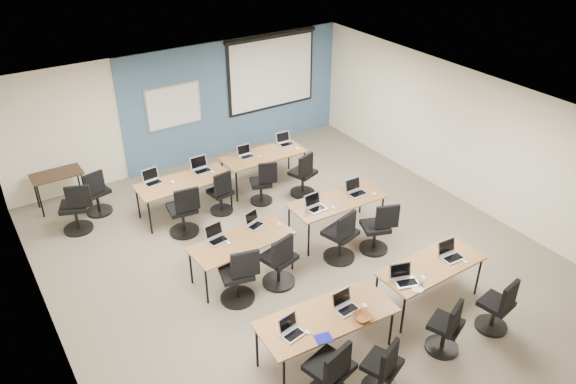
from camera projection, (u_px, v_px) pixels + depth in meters
floor at (297, 258)px, 9.91m from camera, size 8.00×9.00×0.02m
ceiling at (298, 116)px, 8.55m from camera, size 8.00×9.00×0.02m
wall_back at (186, 107)px, 12.50m from camera, size 8.00×0.04×2.70m
wall_front at (531, 371)px, 5.96m from camera, size 8.00×0.04×2.70m
wall_left at (44, 275)px, 7.36m from camera, size 0.04×9.00×2.70m
wall_right at (465, 137)px, 11.10m from camera, size 0.04×9.00×2.70m
blue_accent_panel at (236, 97)px, 13.06m from camera, size 5.50×0.04×2.70m
whiteboard at (174, 106)px, 12.25m from camera, size 1.28×0.03×0.98m
projector_screen at (272, 68)px, 13.19m from camera, size 2.40×0.10×1.82m
training_table_front_left at (326, 319)px, 7.60m from camera, size 1.92×0.80×0.73m
training_table_front_right at (431, 267)px, 8.58m from camera, size 1.73×0.72×0.73m
training_table_mid_left at (242, 243)px, 9.14m from camera, size 1.72×0.72×0.73m
training_table_mid_right at (337, 202)px, 10.25m from camera, size 1.80×0.75×0.73m
training_table_back_left at (184, 183)px, 10.86m from camera, size 1.82×0.76×0.73m
training_table_back_right at (264, 156)px, 11.86m from camera, size 1.79×0.75×0.73m
laptop_0 at (291, 330)px, 7.28m from camera, size 0.30×0.26×0.23m
mouse_0 at (308, 332)px, 7.30m from camera, size 0.06×0.09×0.03m
task_chair_0 at (331, 376)px, 7.05m from camera, size 0.58×0.58×1.05m
laptop_1 at (345, 305)px, 7.69m from camera, size 0.32×0.27×0.24m
mouse_1 at (365, 306)px, 7.75m from camera, size 0.07×0.10×0.04m
task_chair_1 at (383, 372)px, 7.17m from camera, size 0.52×0.49×0.98m
laptop_2 at (404, 278)px, 8.19m from camera, size 0.34×0.29×0.26m
mouse_2 at (424, 277)px, 8.28m from camera, size 0.07×0.10×0.03m
task_chair_2 at (447, 331)px, 7.81m from camera, size 0.50×0.48×0.96m
laptop_3 at (450, 253)px, 8.70m from camera, size 0.35×0.29×0.26m
mouse_3 at (466, 261)px, 8.61m from camera, size 0.08×0.10×0.03m
task_chair_3 at (498, 309)px, 8.19m from camera, size 0.48×0.48×0.96m
laptop_4 at (216, 236)px, 9.11m from camera, size 0.33×0.28×0.25m
mouse_4 at (228, 243)px, 9.04m from camera, size 0.07×0.10×0.04m
task_chair_4 at (239, 279)px, 8.73m from camera, size 0.55×0.55×1.03m
laptop_5 at (254, 222)px, 9.48m from camera, size 0.30×0.26×0.23m
mouse_5 at (279, 224)px, 9.51m from camera, size 0.08×0.10×0.03m
task_chair_5 at (279, 264)px, 9.07m from camera, size 0.55×0.55×1.03m
laptop_6 at (315, 205)px, 9.94m from camera, size 0.33×0.28×0.25m
mouse_6 at (333, 208)px, 9.97m from camera, size 0.09×0.12×0.04m
task_chair_6 at (341, 239)px, 9.66m from camera, size 0.56×0.56×1.04m
laptop_7 at (356, 190)px, 10.40m from camera, size 0.36×0.30×0.27m
mouse_7 at (374, 194)px, 10.39m from camera, size 0.06×0.09×0.03m
task_chair_7 at (378, 232)px, 9.90m from camera, size 0.54×0.52×1.00m
laptop_8 at (152, 179)px, 10.76m from camera, size 0.34×0.29×0.26m
mouse_8 at (173, 182)px, 10.78m from camera, size 0.08×0.11×0.04m
task_chair_8 at (184, 214)px, 10.36m from camera, size 0.56×0.56×1.03m
laptop_9 at (201, 167)px, 11.18m from camera, size 0.36×0.31×0.27m
mouse_9 at (213, 172)px, 11.14m from camera, size 0.06×0.09×0.03m
task_chair_9 at (221, 196)px, 11.02m from camera, size 0.46×0.46×0.95m
laptop_10 at (246, 154)px, 11.73m from camera, size 0.31×0.26×0.23m
mouse_10 at (260, 156)px, 11.74m from camera, size 0.06×0.09×0.03m
task_chair_10 at (263, 186)px, 11.36m from camera, size 0.48×0.46×0.95m
laptop_11 at (285, 141)px, 12.25m from camera, size 0.33×0.28×0.25m
mouse_11 at (297, 148)px, 12.06m from camera, size 0.07×0.11×0.04m
task_chair_11 at (303, 177)px, 11.61m from camera, size 0.54×0.52×1.00m
blue_mousepad at (324, 338)px, 7.22m from camera, size 0.26×0.23×0.01m
snack_bowl at (362, 317)px, 7.52m from camera, size 0.32×0.32×0.07m
snack_plate at (418, 289)px, 8.06m from camera, size 0.20×0.20×0.01m
coffee_cup at (422, 281)px, 8.15m from camera, size 0.08×0.08×0.07m
utility_table at (57, 178)px, 11.09m from camera, size 0.97×0.54×0.75m
spare_chair_a at (97, 196)px, 10.98m from camera, size 0.51×0.51×0.99m
spare_chair_b at (77, 212)px, 10.45m from camera, size 0.57×0.55×1.02m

